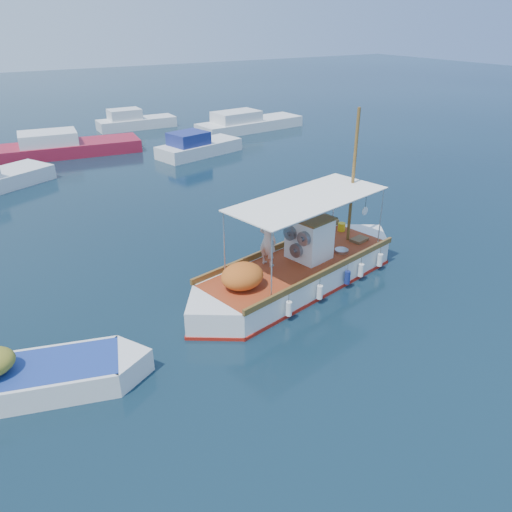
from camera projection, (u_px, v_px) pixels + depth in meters
ground at (278, 288)px, 17.05m from camera, size 160.00×160.00×0.00m
fishing_caique at (297, 271)px, 17.08m from camera, size 9.40×4.04×5.87m
dinghy at (25, 381)px, 12.30m from camera, size 5.93×2.88×1.50m
bg_boat_n at (67, 147)px, 32.96m from camera, size 9.09×3.80×1.80m
bg_boat_ne at (197, 148)px, 32.88m from camera, size 6.07×3.53×1.80m
bg_boat_e at (247, 124)px, 39.83m from camera, size 9.11×3.51×1.80m
bg_boat_far_n at (134, 122)px, 40.49m from camera, size 6.22×2.14×1.80m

